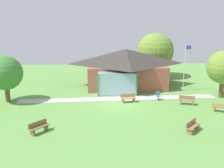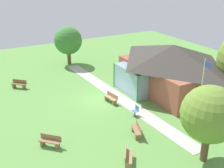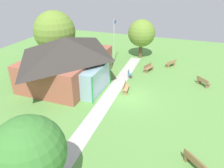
% 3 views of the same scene
% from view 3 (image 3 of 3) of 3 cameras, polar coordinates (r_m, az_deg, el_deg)
% --- Properties ---
extents(ground_plane, '(44.00, 44.00, 0.00)m').
position_cam_3_polar(ground_plane, '(19.63, 4.21, -3.36)').
color(ground_plane, '#609947').
extents(pavilion, '(10.06, 8.05, 4.51)m').
position_cam_3_polar(pavilion, '(22.20, -11.50, 6.50)').
color(pavilion, '#A35642').
rests_on(pavilion, ground_plane).
extents(footpath, '(20.29, 1.95, 0.03)m').
position_cam_3_polar(footpath, '(20.06, -0.19, -2.52)').
color(footpath, '#BCB7B2').
rests_on(footpath, ground_plane).
extents(flagpole, '(0.64, 0.08, 5.30)m').
position_cam_3_polar(flagpole, '(26.42, 0.54, 11.61)').
color(flagpole, silver).
rests_on(flagpole, ground_plane).
extents(bench_rear_near_path, '(1.55, 0.64, 0.84)m').
position_cam_3_polar(bench_rear_near_path, '(20.26, 3.59, -1.01)').
color(bench_rear_near_path, '#9E7A51').
rests_on(bench_rear_near_path, ground_plane).
extents(bench_front_right, '(1.38, 1.36, 0.84)m').
position_cam_3_polar(bench_front_right, '(23.14, 22.82, 0.49)').
color(bench_front_right, olive).
rests_on(bench_front_right, ground_plane).
extents(bench_mid_right, '(1.56, 0.93, 0.84)m').
position_cam_3_polar(bench_mid_right, '(24.95, 9.56, 4.16)').
color(bench_mid_right, olive).
rests_on(bench_mid_right, ground_plane).
extents(bench_front_left, '(1.35, 1.39, 0.84)m').
position_cam_3_polar(bench_front_left, '(13.76, 20.88, -18.61)').
color(bench_front_left, brown).
rests_on(bench_front_left, ground_plane).
extents(bench_lawn_far_right, '(1.49, 1.21, 0.84)m').
position_cam_3_polar(bench_lawn_far_right, '(26.79, 15.18, 5.18)').
color(bench_lawn_far_right, '#9E7A51').
rests_on(bench_lawn_far_right, ground_plane).
extents(patio_chair_lawn_spare, '(0.44, 0.44, 0.86)m').
position_cam_3_polar(patio_chair_lawn_spare, '(23.07, 4.65, 2.58)').
color(patio_chair_lawn_spare, teal).
rests_on(patio_chair_lawn_spare, ground_plane).
extents(tree_east_hedge, '(3.44, 3.44, 4.93)m').
position_cam_3_polar(tree_east_hedge, '(28.56, 7.77, 13.05)').
color(tree_east_hedge, brown).
rests_on(tree_east_hedge, ground_plane).
extents(tree_west_hedge, '(3.32, 3.32, 4.59)m').
position_cam_3_polar(tree_west_hedge, '(10.51, -21.03, -16.47)').
color(tree_west_hedge, brown).
rests_on(tree_west_hedge, ground_plane).
extents(tree_behind_pavilion_right, '(5.02, 5.02, 6.18)m').
position_cam_3_polar(tree_behind_pavilion_right, '(27.94, -14.83, 13.13)').
color(tree_behind_pavilion_right, brown).
rests_on(tree_behind_pavilion_right, ground_plane).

